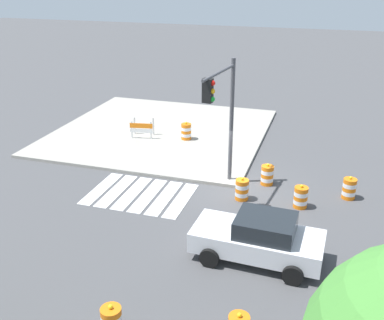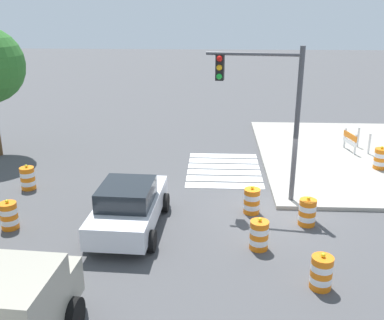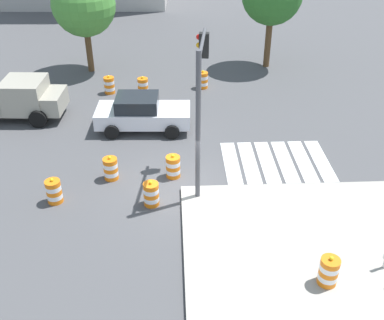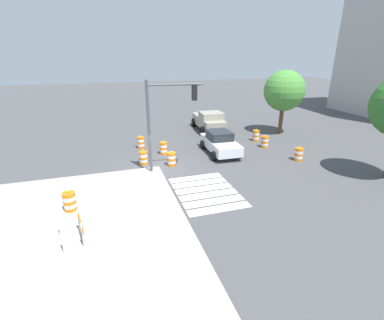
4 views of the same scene
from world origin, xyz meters
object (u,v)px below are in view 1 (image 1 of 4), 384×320
Objects in this scene: traffic_barrel_crosswalk_end at (301,197)px; traffic_barrel_opposite_curb at (267,175)px; traffic_barrel_near_corner at (349,189)px; traffic_barrel_on_sidewalk at (186,131)px; construction_barricade at (142,128)px; traffic_light_pole at (223,106)px; sports_car at (259,238)px; traffic_barrel_median_far at (242,190)px.

traffic_barrel_crosswalk_end is 1.00× the size of traffic_barrel_opposite_curb.
traffic_barrel_near_corner is 1.00× the size of traffic_barrel_on_sidewalk.
construction_barricade is 8.35m from traffic_light_pole.
construction_barricade is (8.25, -9.45, -0.09)m from sports_car.
construction_barricade reaches higher than traffic_barrel_opposite_curb.
sports_car is 5.91m from traffic_light_pole.
construction_barricade is (11.18, -3.96, 0.27)m from traffic_barrel_near_corner.
traffic_barrel_opposite_curb is at bearing 154.57° from construction_barricade.
traffic_barrel_opposite_curb is at bearing -142.73° from traffic_light_pole.
traffic_barrel_opposite_curb is 6.63m from traffic_barrel_on_sidewalk.
traffic_barrel_near_corner is 1.00× the size of traffic_barrel_opposite_curb.
traffic_barrel_near_corner and traffic_barrel_median_far have the same top height.
sports_car is 6.24m from traffic_barrel_near_corner.
sports_car is at bearing 61.91° from traffic_barrel_near_corner.
traffic_barrel_median_far is at bearing 159.47° from traffic_light_pole.
traffic_barrel_on_sidewalk is at bearing -53.31° from traffic_barrel_median_far.
traffic_barrel_median_far is at bearing 141.79° from construction_barricade.
sports_car is at bearing 95.75° from traffic_barrel_opposite_curb.
construction_barricade is (9.29, -5.37, 0.27)m from traffic_barrel_crosswalk_end.
traffic_barrel_on_sidewalk is (4.39, -5.89, 0.15)m from traffic_barrel_median_far.
sports_car is 4.29× the size of traffic_barrel_crosswalk_end.
traffic_barrel_crosswalk_end is (1.89, 1.41, 0.00)m from traffic_barrel_near_corner.
traffic_barrel_on_sidewalk is 7.26m from traffic_light_pole.
traffic_barrel_median_far is 1.93m from traffic_barrel_opposite_curb.
traffic_barrel_opposite_curb is 1.00× the size of traffic_barrel_on_sidewalk.
traffic_light_pole is (5.33, 1.06, 3.46)m from traffic_barrel_near_corner.
traffic_barrel_crosswalk_end is 1.00× the size of traffic_barrel_on_sidewalk.
traffic_light_pole is (-3.37, 5.51, 3.31)m from traffic_barrel_on_sidewalk.
traffic_barrel_median_far is at bearing 18.51° from traffic_barrel_near_corner.
traffic_barrel_opposite_curb is at bearing -84.25° from sports_car.
construction_barricade is at bearing -38.21° from traffic_barrel_median_far.
traffic_barrel_median_far is 8.74m from construction_barricade.
traffic_barrel_near_corner is 0.75× the size of construction_barricade.
sports_car is 0.80× the size of traffic_light_pole.
traffic_barrel_near_corner and traffic_barrel_crosswalk_end have the same top height.
traffic_barrel_crosswalk_end is at bearing 36.75° from traffic_barrel_near_corner.
traffic_barrel_crosswalk_end is at bearing -104.29° from sports_car.
traffic_light_pole reaches higher than traffic_barrel_median_far.
traffic_barrel_opposite_curb is (3.52, -0.32, 0.00)m from traffic_barrel_near_corner.
traffic_light_pole is (-5.85, 5.02, 3.19)m from construction_barricade.
traffic_barrel_near_corner is 3.53m from traffic_barrel_opposite_curb.
traffic_barrel_near_corner is 0.19× the size of traffic_light_pole.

